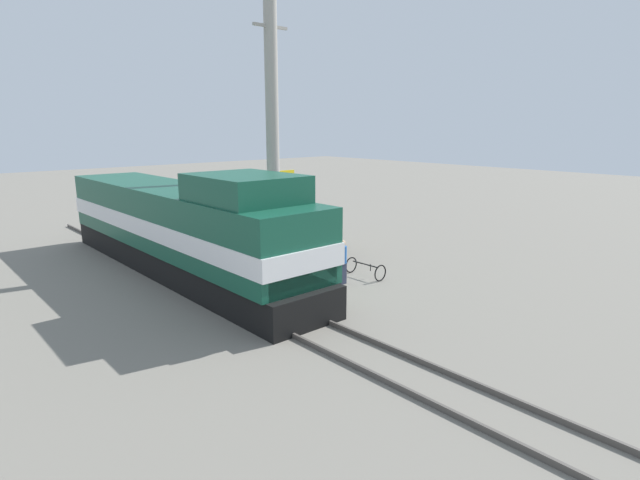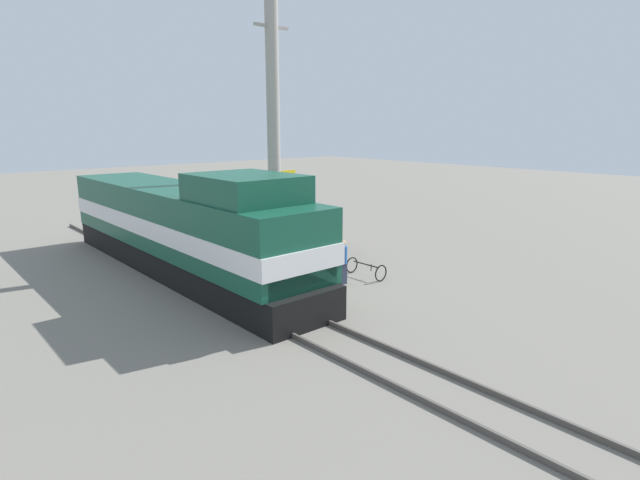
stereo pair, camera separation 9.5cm
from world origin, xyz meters
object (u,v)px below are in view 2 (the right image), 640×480
object	(u,v)px
locomotive	(185,228)
vendor_umbrella	(317,217)
utility_pole	(273,129)
bicycle	(366,269)
billboard_sign	(276,189)
person_bystander	(343,260)

from	to	relation	value
locomotive	vendor_umbrella	bearing A→B (deg)	-14.44
utility_pole	bicycle	world-z (taller)	utility_pole
billboard_sign	person_bystander	xyz separation A→B (m)	(-2.46, -7.57, -1.82)
utility_pole	bicycle	bearing A→B (deg)	-85.44
utility_pole	bicycle	xyz separation A→B (m)	(0.44, -5.50, -5.47)
person_bystander	bicycle	bearing A→B (deg)	1.19
person_bystander	billboard_sign	bearing A→B (deg)	71.97
utility_pole	vendor_umbrella	bearing A→B (deg)	-59.89
utility_pole	billboard_sign	bearing A→B (deg)	52.44
locomotive	billboard_sign	xyz separation A→B (m)	(6.32, 2.35, 0.85)
locomotive	utility_pole	distance (m)	6.15
utility_pole	vendor_umbrella	world-z (taller)	utility_pole
locomotive	utility_pole	world-z (taller)	utility_pole
vendor_umbrella	person_bystander	size ratio (longest dim) A/B	1.39
billboard_sign	person_bystander	bearing A→B (deg)	-108.03
locomotive	person_bystander	size ratio (longest dim) A/B	9.66
billboard_sign	bicycle	bearing A→B (deg)	-98.54
locomotive	vendor_umbrella	world-z (taller)	locomotive
utility_pole	vendor_umbrella	size ratio (longest dim) A/B	4.79
vendor_umbrella	bicycle	bearing A→B (deg)	-99.29
vendor_umbrella	billboard_sign	bearing A→B (deg)	82.19
locomotive	utility_pole	bearing A→B (deg)	3.70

